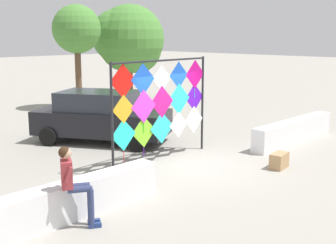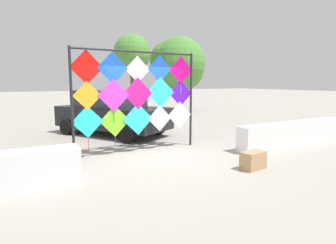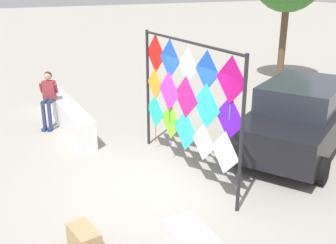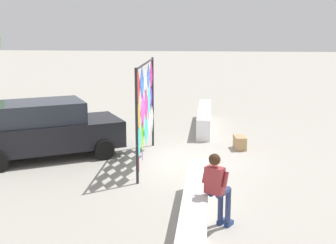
{
  "view_description": "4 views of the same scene",
  "coord_description": "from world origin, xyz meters",
  "px_view_note": "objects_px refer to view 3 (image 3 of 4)",
  "views": [
    {
      "loc": [
        -9.07,
        -7.66,
        3.64
      ],
      "look_at": [
        -0.59,
        0.55,
        1.29
      ],
      "focal_mm": 47.28,
      "sensor_mm": 36.0,
      "label": 1
    },
    {
      "loc": [
        -3.46,
        -6.36,
        2.07
      ],
      "look_at": [
        0.24,
        0.21,
        0.99
      ],
      "focal_mm": 30.03,
      "sensor_mm": 36.0,
      "label": 2
    },
    {
      "loc": [
        6.83,
        -2.99,
        4.1
      ],
      "look_at": [
        0.09,
        0.53,
        1.39
      ],
      "focal_mm": 42.89,
      "sensor_mm": 36.0,
      "label": 3
    },
    {
      "loc": [
        -12.82,
        -0.76,
        3.94
      ],
      "look_at": [
        -0.57,
        0.46,
        1.3
      ],
      "focal_mm": 47.78,
      "sensor_mm": 36.0,
      "label": 4
    }
  ],
  "objects_px": {
    "seated_vendor": "(48,95)",
    "cardboard_box_large": "(84,240)",
    "parked_car": "(300,116)",
    "kite_display_rack": "(186,96)"
  },
  "relations": [
    {
      "from": "kite_display_rack",
      "to": "seated_vendor",
      "type": "height_order",
      "value": "kite_display_rack"
    },
    {
      "from": "kite_display_rack",
      "to": "parked_car",
      "type": "relative_size",
      "value": 0.79
    },
    {
      "from": "cardboard_box_large",
      "to": "parked_car",
      "type": "bearing_deg",
      "value": 104.19
    },
    {
      "from": "seated_vendor",
      "to": "parked_car",
      "type": "distance_m",
      "value": 6.94
    },
    {
      "from": "kite_display_rack",
      "to": "seated_vendor",
      "type": "xyz_separation_m",
      "value": [
        -4.39,
        -2.04,
        -0.81
      ]
    },
    {
      "from": "parked_car",
      "to": "cardboard_box_large",
      "type": "relative_size",
      "value": 7.75
    },
    {
      "from": "seated_vendor",
      "to": "cardboard_box_large",
      "type": "relative_size",
      "value": 2.58
    },
    {
      "from": "kite_display_rack",
      "to": "cardboard_box_large",
      "type": "distance_m",
      "value": 3.67
    },
    {
      "from": "kite_display_rack",
      "to": "parked_car",
      "type": "bearing_deg",
      "value": 85.99
    },
    {
      "from": "seated_vendor",
      "to": "cardboard_box_large",
      "type": "xyz_separation_m",
      "value": [
        6.12,
        -0.79,
        -0.75
      ]
    }
  ]
}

